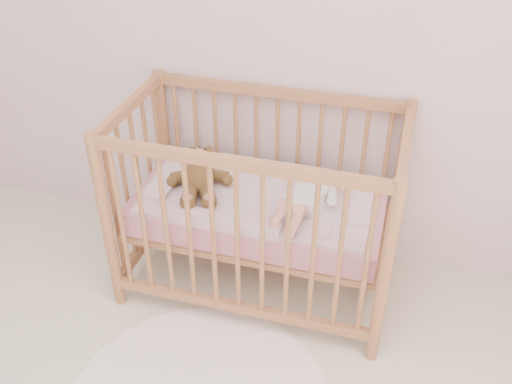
% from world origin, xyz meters
% --- Properties ---
extents(wall_back, '(4.00, 0.02, 2.70)m').
position_xyz_m(wall_back, '(0.00, 2.00, 1.35)').
color(wall_back, silver).
rests_on(wall_back, floor).
extents(crib, '(1.36, 0.76, 1.00)m').
position_xyz_m(crib, '(0.19, 1.60, 0.50)').
color(crib, '#AB6D48').
rests_on(crib, floor).
extents(mattress, '(1.22, 0.62, 0.13)m').
position_xyz_m(mattress, '(0.19, 1.60, 0.49)').
color(mattress, '#CE8096').
rests_on(mattress, crib).
extents(blanket, '(1.10, 0.58, 0.06)m').
position_xyz_m(blanket, '(0.19, 1.60, 0.56)').
color(blanket, '#D08FA7').
rests_on(blanket, mattress).
extents(baby, '(0.39, 0.58, 0.13)m').
position_xyz_m(baby, '(0.44, 1.58, 0.64)').
color(baby, white).
rests_on(baby, blanket).
extents(teddy_bear, '(0.48, 0.57, 0.13)m').
position_xyz_m(teddy_bear, '(-0.11, 1.58, 0.65)').
color(teddy_bear, brown).
rests_on(teddy_bear, blanket).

